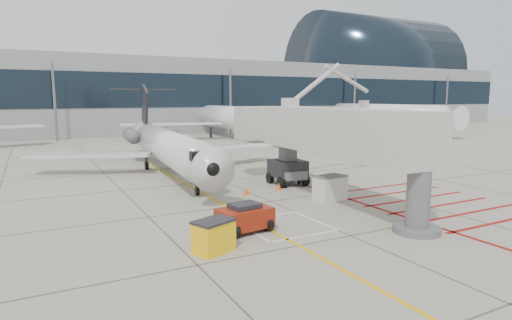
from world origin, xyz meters
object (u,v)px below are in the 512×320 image
regional_jet (173,131)px  pushback_tug (245,217)px  jet_bridge (337,140)px  spill_bin (214,236)px

regional_jet → pushback_tug: size_ratio=11.45×
pushback_tug → regional_jet: bearing=78.1°
jet_bridge → spill_bin: jet_bridge is taller
pushback_tug → spill_bin: bearing=-149.3°
regional_jet → jet_bridge: jet_bridge is taller
jet_bridge → spill_bin: size_ratio=11.98×
regional_jet → pushback_tug: bearing=-89.9°
jet_bridge → spill_bin: bearing=-153.1°
regional_jet → pushback_tug: 16.38m
regional_jet → pushback_tug: regional_jet is taller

